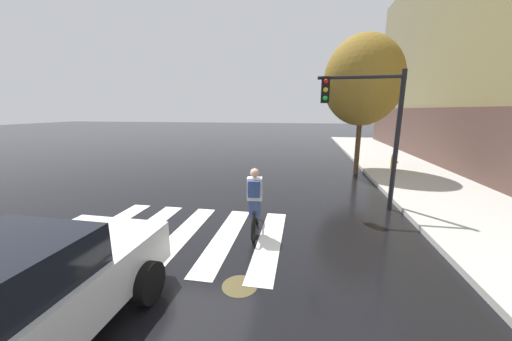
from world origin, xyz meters
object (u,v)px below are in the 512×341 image
(cyclist, at_px, (255,201))
(traffic_light_near, at_px, (370,117))
(fire_hydrant, at_px, (393,162))
(street_tree_near, at_px, (363,81))
(manhole_cover, at_px, (240,286))

(cyclist, xyz_separation_m, traffic_light_near, (3.06, 2.36, 2.02))
(fire_hydrant, distance_m, street_tree_near, 4.28)
(manhole_cover, relative_size, cyclist, 0.37)
(manhole_cover, distance_m, fire_hydrant, 11.59)
(traffic_light_near, xyz_separation_m, fire_hydrant, (2.58, 5.66, -2.33))
(street_tree_near, bearing_deg, fire_hydrant, 5.02)
(fire_hydrant, bearing_deg, manhole_cover, -118.52)
(fire_hydrant, bearing_deg, traffic_light_near, -114.51)
(cyclist, distance_m, traffic_light_near, 4.36)
(traffic_light_near, bearing_deg, cyclist, -142.37)
(fire_hydrant, bearing_deg, street_tree_near, -174.98)
(traffic_light_near, height_order, street_tree_near, street_tree_near)
(manhole_cover, relative_size, traffic_light_near, 0.15)
(cyclist, relative_size, street_tree_near, 0.26)
(manhole_cover, height_order, cyclist, cyclist)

